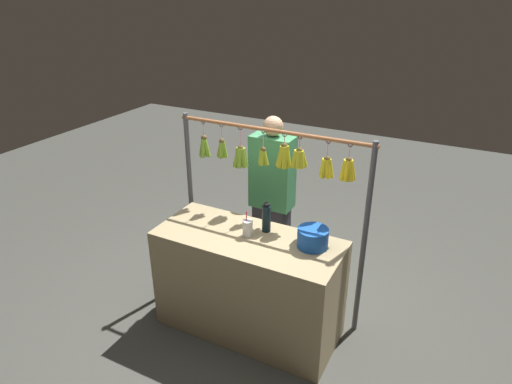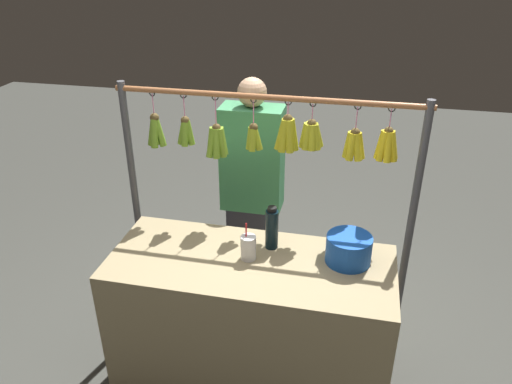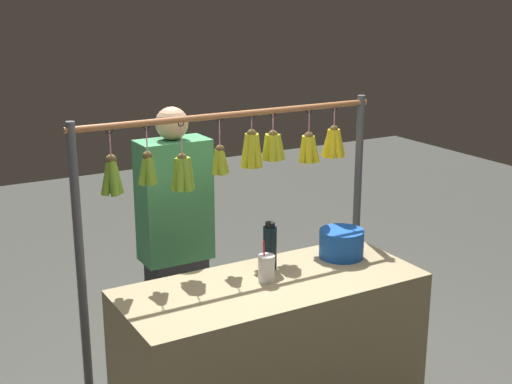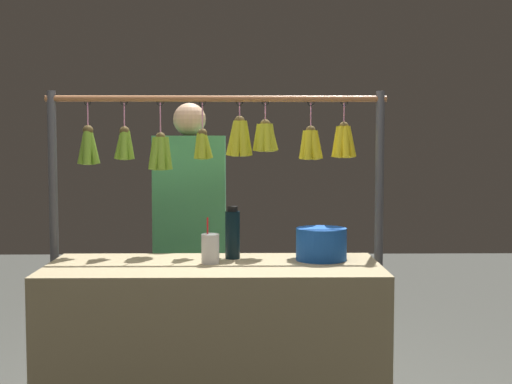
% 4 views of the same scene
% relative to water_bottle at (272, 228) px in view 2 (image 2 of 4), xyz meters
% --- Properties ---
extents(ground_plane, '(12.00, 12.00, 0.00)m').
position_rel_water_bottle_xyz_m(ground_plane, '(0.08, 0.16, -1.04)').
color(ground_plane, '#44453F').
extents(market_counter, '(1.53, 0.64, 0.92)m').
position_rel_water_bottle_xyz_m(market_counter, '(0.08, 0.16, -0.58)').
color(market_counter, tan).
rests_on(market_counter, ground).
extents(display_rack, '(1.73, 0.14, 1.73)m').
position_rel_water_bottle_xyz_m(display_rack, '(0.06, -0.25, 0.26)').
color(display_rack, '#4C4C51').
rests_on(display_rack, ground).
extents(water_bottle, '(0.07, 0.07, 0.25)m').
position_rel_water_bottle_xyz_m(water_bottle, '(0.00, 0.00, 0.00)').
color(water_bottle, black).
rests_on(water_bottle, market_counter).
extents(blue_bucket, '(0.24, 0.24, 0.15)m').
position_rel_water_bottle_xyz_m(blue_bucket, '(-0.42, 0.05, -0.04)').
color(blue_bucket, blue).
rests_on(blue_bucket, market_counter).
extents(drink_cup, '(0.08, 0.08, 0.21)m').
position_rel_water_bottle_xyz_m(drink_cup, '(0.10, 0.13, -0.05)').
color(drink_cup, silver).
rests_on(drink_cup, market_counter).
extents(vendor_person, '(0.40, 0.22, 1.69)m').
position_rel_water_bottle_xyz_m(vendor_person, '(0.25, -0.64, -0.20)').
color(vendor_person, '#2D2D38').
rests_on(vendor_person, ground).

